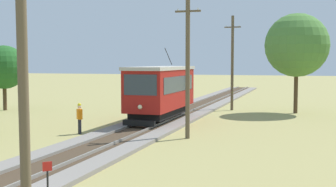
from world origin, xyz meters
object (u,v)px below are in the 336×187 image
Objects in this scene: red_tram at (161,90)px; tree_right_far at (297,45)px; tree_right_near at (4,67)px; utility_pole_mid at (232,62)px; track_worker at (80,117)px; utility_pole_near_tram at (188,65)px; trackside_signal_marker at (48,179)px; utility_pole_foreground at (23,62)px.

tree_right_far is at bearing 44.26° from red_tram.
tree_right_near is 24.44m from tree_right_far.
utility_pole_mid is 1.00× the size of tree_right_far.
track_worker is at bearing -115.66° from red_tram.
track_worker is 19.07m from tree_right_far.
trackside_signal_marker is (-1.19, -11.67, -3.31)m from utility_pole_near_tram.
utility_pole_near_tram is 0.96× the size of utility_pole_mid.
tree_right_near is at bearing 128.58° from utility_pole_foreground.
utility_pole_near_tram is 20.54m from tree_right_near.
tree_right_near is at bearing 168.11° from red_tram.
track_worker is at bearing -112.46° from utility_pole_mid.
red_tram is 4.79× the size of track_worker.
track_worker reaches higher than trackside_signal_marker.
track_worker is (-5.10, 11.23, 0.32)m from trackside_signal_marker.
tree_right_far is at bearing 12.35° from tree_right_near.
utility_pole_foreground is (3.36, -20.05, 1.93)m from red_tram.
utility_pole_near_tram is at bearing 90.00° from utility_pole_foreground.
utility_pole_mid reaches higher than trackside_signal_marker.
utility_pole_foreground is 1.00× the size of utility_pole_mid.
track_worker is at bearing 114.23° from utility_pole_foreground.
utility_pole_mid reaches higher than tree_right_far.
utility_pole_foreground reaches higher than red_tram.
utility_pole_mid is 19.47m from tree_right_near.
utility_pole_foreground reaches higher than track_worker.
tree_right_far is at bearing 6.49° from track_worker.
red_tram reaches higher than track_worker.
utility_pole_mid is 16.75m from track_worker.
utility_pole_mid reaches higher than utility_pole_near_tram.
trackside_signal_marker is (2.17, -17.32, -1.53)m from red_tram.
utility_pole_near_tram is at bearing -40.93° from track_worker.
red_tram is 1.07× the size of tree_right_far.
tree_right_far reaches higher than utility_pole_near_tram.
trackside_signal_marker is 0.66× the size of track_worker.
utility_pole_mid is 1.45× the size of tree_right_near.
utility_pole_foreground is 4.51× the size of track_worker.
utility_pole_near_tram is at bearing -59.23° from red_tram.
tree_right_near is at bearing -167.65° from tree_right_far.
red_tram is 1.54× the size of tree_right_near.
utility_pole_foreground is 1.04× the size of utility_pole_near_tram.
track_worker is at bearing -37.13° from tree_right_near.
utility_pole_near_tram is 4.34× the size of track_worker.
red_tram is 6.81m from utility_pole_near_tram.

